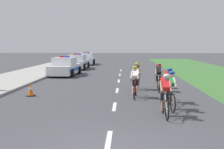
% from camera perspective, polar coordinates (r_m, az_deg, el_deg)
% --- Properties ---
extents(sidewalk_slab, '(4.23, 60.00, 0.12)m').
position_cam_1_polar(sidewalk_slab, '(21.66, -19.16, -0.65)').
color(sidewalk_slab, '#A3A099').
rests_on(sidewalk_slab, ground).
extents(kerb_edge, '(0.16, 60.00, 0.13)m').
position_cam_1_polar(kerb_edge, '(20.99, -14.00, -0.69)').
color(kerb_edge, '#9E9E99').
rests_on(kerb_edge, ground).
extents(lane_markings_centre, '(0.14, 25.60, 0.01)m').
position_cam_1_polar(lane_markings_centre, '(15.19, 1.08, -3.29)').
color(lane_markings_centre, white).
rests_on(lane_markings_centre, ground).
extents(cyclist_lead, '(0.42, 1.72, 1.56)m').
position_cam_1_polar(cyclist_lead, '(9.73, 10.88, -4.04)').
color(cyclist_lead, black).
rests_on(cyclist_lead, ground).
extents(cyclist_second, '(0.45, 1.72, 1.56)m').
position_cam_1_polar(cyclist_second, '(10.82, 11.79, -3.04)').
color(cyclist_second, black).
rests_on(cyclist_second, ground).
extents(cyclist_third, '(0.42, 1.72, 1.56)m').
position_cam_1_polar(cyclist_third, '(12.14, 11.57, -2.05)').
color(cyclist_third, black).
rests_on(cyclist_third, ground).
extents(cyclist_fourth, '(0.45, 1.72, 1.56)m').
position_cam_1_polar(cyclist_fourth, '(13.10, 4.80, -1.35)').
color(cyclist_fourth, black).
rests_on(cyclist_fourth, ground).
extents(cyclist_fifth, '(0.44, 1.72, 1.56)m').
position_cam_1_polar(cyclist_fifth, '(14.98, 9.61, -0.48)').
color(cyclist_fifth, black).
rests_on(cyclist_fifth, ground).
extents(cyclist_sixth, '(0.43, 1.72, 1.56)m').
position_cam_1_polar(cyclist_sixth, '(15.49, 5.20, -0.20)').
color(cyclist_sixth, black).
rests_on(cyclist_sixth, ground).
extents(police_car_nearest, '(2.18, 4.49, 1.59)m').
position_cam_1_polar(police_car_nearest, '(22.94, -9.64, 1.52)').
color(police_car_nearest, white).
rests_on(police_car_nearest, ground).
extents(police_car_second, '(2.05, 4.42, 1.59)m').
position_cam_1_polar(police_car_second, '(28.83, -7.10, 2.48)').
color(police_car_second, silver).
rests_on(police_car_second, ground).
extents(police_car_third, '(2.23, 4.51, 1.59)m').
position_cam_1_polar(police_car_third, '(35.42, -5.26, 3.17)').
color(police_car_third, silver).
rests_on(police_car_third, ground).
extents(traffic_cone_near, '(0.36, 0.36, 0.64)m').
position_cam_1_polar(traffic_cone_near, '(14.05, -16.43, -3.03)').
color(traffic_cone_near, black).
rests_on(traffic_cone_near, ground).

